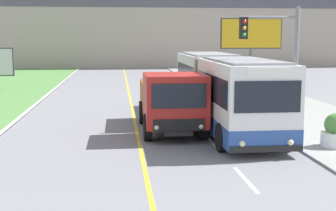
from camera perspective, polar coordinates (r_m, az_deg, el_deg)
The scene contains 7 objects.
city_bus at distance 21.36m, azimuth 6.66°, elevation 1.92°, with size 2.62×13.02×3.12m.
dump_truck at distance 18.97m, azimuth 0.55°, elevation 0.30°, with size 2.46×6.30×2.53m.
traffic_light_mast at distance 18.13m, azimuth 13.26°, elevation 5.95°, with size 2.28×0.32×5.08m.
billboard_large at distance 38.22m, azimuth 10.10°, elevation 8.38°, with size 4.97×0.24×5.44m.
planter_round_near at distance 17.63m, azimuth 19.74°, elevation -3.07°, with size 1.01×1.01×1.20m.
planter_round_second at distance 22.57m, azimuth 13.53°, elevation -0.37°, with size 1.01×1.01×1.23m.
planter_round_third at distance 27.68m, azimuth 9.48°, elevation 1.36°, with size 1.13×1.13×1.28m.
Camera 1 is at (-0.76, -4.53, 3.94)m, focal length 50.00 mm.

